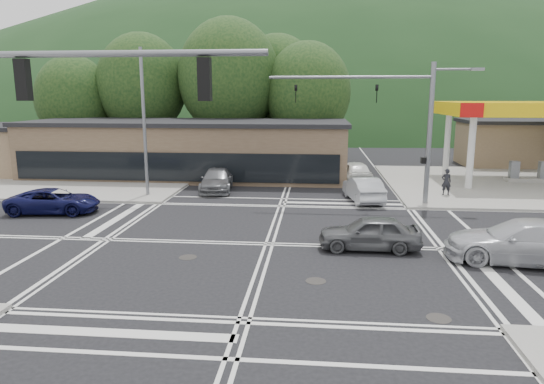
# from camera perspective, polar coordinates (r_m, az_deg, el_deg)

# --- Properties ---
(ground) EXTENTS (120.00, 120.00, 0.00)m
(ground) POSITION_cam_1_polar(r_m,az_deg,el_deg) (20.74, -0.33, -6.15)
(ground) COLOR black
(ground) RESTS_ON ground
(sidewalk_ne) EXTENTS (16.00, 16.00, 0.15)m
(sidewalk_ne) POSITION_cam_1_polar(r_m,az_deg,el_deg) (37.55, 25.59, 0.80)
(sidewalk_ne) COLOR gray
(sidewalk_ne) RESTS_ON ground
(sidewalk_nw) EXTENTS (16.00, 16.00, 0.15)m
(sidewalk_nw) POSITION_cam_1_polar(r_m,az_deg,el_deg) (39.09, -20.44, 1.58)
(sidewalk_nw) COLOR gray
(sidewalk_nw) RESTS_ON ground
(gas_station_canopy) EXTENTS (12.32, 8.34, 5.75)m
(gas_station_canopy) POSITION_cam_1_polar(r_m,az_deg,el_deg) (38.72, 28.51, 8.24)
(gas_station_canopy) COLOR silver
(gas_station_canopy) RESTS_ON ground
(convenience_store) EXTENTS (10.00, 6.00, 3.80)m
(convenience_store) POSITION_cam_1_polar(r_m,az_deg,el_deg) (48.37, 27.34, 4.96)
(convenience_store) COLOR #846B4F
(convenience_store) RESTS_ON ground
(commercial_row) EXTENTS (24.00, 8.00, 4.00)m
(commercial_row) POSITION_cam_1_polar(r_m,az_deg,el_deg) (38.24, -9.81, 4.84)
(commercial_row) COLOR brown
(commercial_row) RESTS_ON ground
(hill_north) EXTENTS (252.00, 126.00, 140.00)m
(hill_north) POSITION_cam_1_polar(r_m,az_deg,el_deg) (109.87, 4.38, 8.09)
(hill_north) COLOR #1B3819
(hill_north) RESTS_ON ground
(tree_n_a) EXTENTS (8.00, 8.00, 11.75)m
(tree_n_a) POSITION_cam_1_polar(r_m,az_deg,el_deg) (46.51, -15.06, 12.11)
(tree_n_a) COLOR #382619
(tree_n_a) RESTS_ON ground
(tree_n_b) EXTENTS (9.00, 9.00, 12.98)m
(tree_n_b) POSITION_cam_1_polar(r_m,az_deg,el_deg) (44.42, -5.11, 13.34)
(tree_n_b) COLOR #382619
(tree_n_b) RESTS_ON ground
(tree_n_c) EXTENTS (7.60, 7.60, 10.87)m
(tree_n_c) POSITION_cam_1_polar(r_m,az_deg,el_deg) (43.69, 4.18, 11.68)
(tree_n_c) COLOR #382619
(tree_n_c) RESTS_ON ground
(tree_n_d) EXTENTS (6.80, 6.80, 9.76)m
(tree_n_d) POSITION_cam_1_polar(r_m,az_deg,el_deg) (48.00, -22.23, 10.07)
(tree_n_d) COLOR #382619
(tree_n_d) RESTS_ON ground
(tree_n_e) EXTENTS (8.40, 8.40, 11.98)m
(tree_n_e) POSITION_cam_1_polar(r_m,az_deg,el_deg) (47.85, 0.62, 12.46)
(tree_n_e) COLOR #382619
(tree_n_e) RESTS_ON ground
(streetlight_nw) EXTENTS (2.50, 0.25, 9.00)m
(streetlight_nw) POSITION_cam_1_polar(r_m,az_deg,el_deg) (30.53, -14.75, 8.77)
(streetlight_nw) COLOR slate
(streetlight_nw) RESTS_ON ground
(signal_mast_ne) EXTENTS (11.65, 0.30, 8.00)m
(signal_mast_ne) POSITION_cam_1_polar(r_m,az_deg,el_deg) (28.34, 15.66, 8.59)
(signal_mast_ne) COLOR slate
(signal_mast_ne) RESTS_ON ground
(car_blue_west) EXTENTS (4.93, 2.69, 1.31)m
(car_blue_west) POSITION_cam_1_polar(r_m,az_deg,el_deg) (28.45, -24.29, -0.97)
(car_blue_west) COLOR #0D0F3D
(car_blue_west) RESTS_ON ground
(car_grey_center) EXTENTS (4.13, 1.67, 1.41)m
(car_grey_center) POSITION_cam_1_polar(r_m,az_deg,el_deg) (20.27, 11.40, -4.72)
(car_grey_center) COLOR #545558
(car_grey_center) RESTS_ON ground
(car_silver_east) EXTENTS (5.98, 3.17, 1.65)m
(car_silver_east) POSITION_cam_1_polar(r_m,az_deg,el_deg) (20.61, 27.55, -5.19)
(car_silver_east) COLOR #BABBC2
(car_silver_east) RESTS_ON ground
(car_queue_a) EXTENTS (2.29, 4.65, 1.47)m
(car_queue_a) POSITION_cam_1_polar(r_m,az_deg,el_deg) (29.33, 10.69, 0.35)
(car_queue_a) COLOR silver
(car_queue_a) RESTS_ON ground
(car_queue_b) EXTENTS (2.58, 4.95, 1.61)m
(car_queue_b) POSITION_cam_1_polar(r_m,az_deg,el_deg) (35.32, 9.67, 2.36)
(car_queue_b) COLOR white
(car_queue_b) RESTS_ON ground
(car_northbound) EXTENTS (2.54, 5.09, 1.42)m
(car_northbound) POSITION_cam_1_polar(r_m,az_deg,el_deg) (32.22, -6.51, 1.42)
(car_northbound) COLOR #5C5E61
(car_northbound) RESTS_ON ground
(pedestrian) EXTENTS (0.60, 0.40, 1.64)m
(pedestrian) POSITION_cam_1_polar(r_m,az_deg,el_deg) (31.75, 19.82, 1.14)
(pedestrian) COLOR black
(pedestrian) RESTS_ON sidewalk_ne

